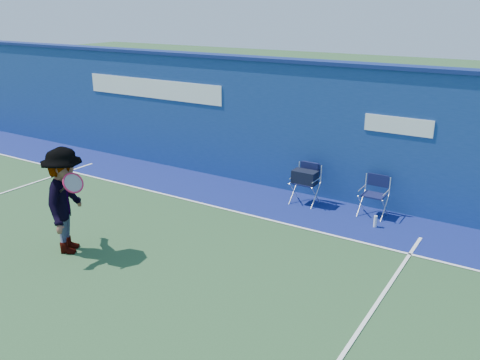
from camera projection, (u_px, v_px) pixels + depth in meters
The scene contains 8 objects.
ground at pixel (97, 263), 8.77m from camera, with size 80.00×80.00×0.00m, color #284B28.
stadium_wall at pixel (252, 120), 12.43m from camera, with size 24.00×0.50×3.08m.
out_of_bounds_strip at pixel (228, 193), 12.05m from camera, with size 24.00×1.80×0.01m, color navy.
court_lines at pixel (122, 249), 9.25m from camera, with size 24.00×12.00×0.01m.
directors_chair_left at pixel (305, 187), 11.29m from camera, with size 0.54×0.50×0.91m.
directors_chair_right at pixel (373, 204), 10.67m from camera, with size 0.51×0.46×0.86m.
water_bottle at pixel (375, 221), 10.16m from camera, with size 0.07×0.07×0.25m, color silver.
tennis_player at pixel (66, 201), 8.93m from camera, with size 1.29×1.44×1.93m.
Camera 1 is at (6.25, -5.31, 4.24)m, focal length 38.00 mm.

